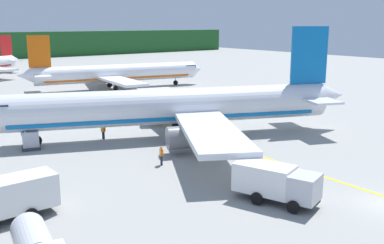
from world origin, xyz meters
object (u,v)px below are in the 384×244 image
(service_truck_catering, at_px, (10,197))
(crew_loader_left, at_px, (161,154))
(service_truck_baggage, at_px, (276,182))
(crew_marshaller, at_px, (103,130))
(airliner_foreground, at_px, (173,107))
(airliner_mid_apron, at_px, (116,73))
(cargo_container_near, at_px, (30,140))

(service_truck_catering, relative_size, crew_loader_left, 3.40)
(service_truck_baggage, relative_size, crew_marshaller, 3.73)
(service_truck_catering, distance_m, crew_loader_left, 14.21)
(service_truck_baggage, xyz_separation_m, service_truck_catering, (-15.51, 8.19, 0.04))
(airliner_foreground, bearing_deg, crew_loader_left, -130.98)
(airliner_mid_apron, height_order, service_truck_catering, airliner_mid_apron)
(service_truck_baggage, distance_m, service_truck_catering, 17.54)
(airliner_mid_apron, relative_size, cargo_container_near, 16.54)
(airliner_foreground, distance_m, service_truck_baggage, 19.75)
(airliner_foreground, relative_size, crew_marshaller, 23.60)
(cargo_container_near, xyz_separation_m, crew_loader_left, (7.58, -12.13, 0.09))
(crew_loader_left, bearing_deg, airliner_foreground, 49.02)
(airliner_foreground, bearing_deg, service_truck_baggage, -103.55)
(airliner_foreground, xyz_separation_m, crew_marshaller, (-6.46, 3.95, -2.40))
(service_truck_baggage, bearing_deg, crew_loader_left, 98.58)
(service_truck_baggage, height_order, crew_marshaller, service_truck_baggage)
(service_truck_catering, relative_size, cargo_container_near, 2.76)
(crew_loader_left, bearing_deg, service_truck_catering, -165.42)
(airliner_foreground, xyz_separation_m, airliner_mid_apron, (12.35, 36.77, -0.50))
(crew_loader_left, bearing_deg, crew_marshaller, 90.42)
(service_truck_baggage, bearing_deg, service_truck_catering, 152.17)
(airliner_foreground, height_order, crew_loader_left, airliner_foreground)
(crew_marshaller, distance_m, crew_loader_left, 11.29)
(service_truck_catering, bearing_deg, cargo_container_near, 68.57)
(airliner_foreground, xyz_separation_m, service_truck_catering, (-20.12, -10.92, -1.86))
(crew_marshaller, bearing_deg, cargo_container_near, 173.57)
(cargo_container_near, bearing_deg, crew_loader_left, -58.03)
(airliner_foreground, relative_size, service_truck_catering, 6.75)
(service_truck_catering, distance_m, cargo_container_near, 16.89)
(airliner_mid_apron, xyz_separation_m, cargo_container_near, (-26.30, -31.98, -1.96))
(service_truck_baggage, relative_size, cargo_container_near, 2.94)
(service_truck_baggage, relative_size, crew_loader_left, 3.63)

